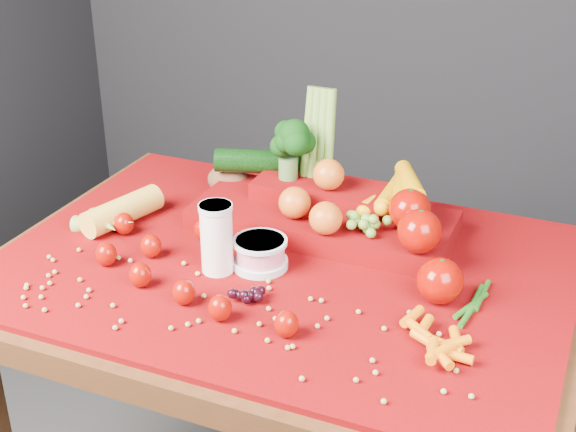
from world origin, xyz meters
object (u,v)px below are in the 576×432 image
at_px(table, 284,310).
at_px(yogurt_bowl, 260,252).
at_px(produce_mound, 335,206).
at_px(milk_glass, 217,236).

relative_size(table, yogurt_bowl, 10.61).
bearing_deg(produce_mound, milk_glass, -122.42).
xyz_separation_m(yogurt_bowl, produce_mound, (0.08, 0.19, 0.03)).
bearing_deg(yogurt_bowl, produce_mound, 66.99).
distance_m(milk_glass, yogurt_bowl, 0.09).
relative_size(milk_glass, yogurt_bowl, 1.30).
xyz_separation_m(table, produce_mound, (0.05, 0.15, 0.17)).
distance_m(table, milk_glass, 0.22).
xyz_separation_m(table, yogurt_bowl, (-0.03, -0.03, 0.14)).
height_order(yogurt_bowl, produce_mound, produce_mound).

